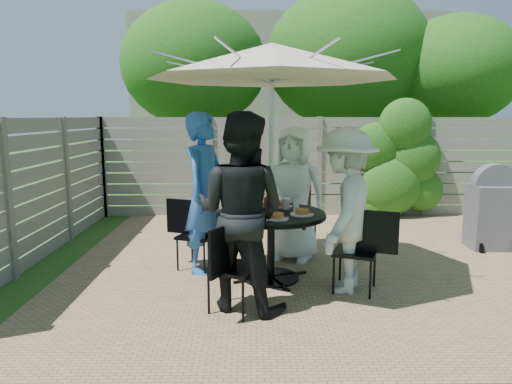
{
  "coord_description": "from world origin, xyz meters",
  "views": [
    {
      "loc": [
        -1.26,
        -5.39,
        1.86
      ],
      "look_at": [
        -1.2,
        -0.19,
        0.99
      ],
      "focal_mm": 32.0,
      "sensor_mm": 36.0,
      "label": 1
    }
  ],
  "objects_px": {
    "chair_front": "(235,286)",
    "plate_left": "(242,208)",
    "patio_table": "(271,233)",
    "chair_left": "(197,249)",
    "person_right": "(345,211)",
    "umbrella": "(272,61)",
    "plate_front": "(259,217)",
    "bbq_grill": "(492,211)",
    "syrup_jug": "(268,204)",
    "bicycle": "(227,195)",
    "chair_right": "(356,268)",
    "person_back": "(294,194)",
    "person_front": "(241,213)",
    "plate_right": "(302,213)",
    "coffee_cup": "(286,204)",
    "plate_back": "(282,204)",
    "chair_back": "(296,236)",
    "glass_front": "(272,211)",
    "glass_right": "(296,206)",
    "person_left": "(205,193)",
    "plate_extra": "(277,217)",
    "glass_left": "(246,206)"
  },
  "relations": [
    {
      "from": "chair_front",
      "to": "plate_left",
      "type": "distance_m",
      "value": 1.17
    },
    {
      "from": "patio_table",
      "to": "chair_left",
      "type": "distance_m",
      "value": 1.01
    },
    {
      "from": "person_right",
      "to": "umbrella",
      "type": "bearing_deg",
      "value": -90.0
    },
    {
      "from": "plate_front",
      "to": "bbq_grill",
      "type": "bearing_deg",
      "value": 24.89
    },
    {
      "from": "plate_left",
      "to": "syrup_jug",
      "type": "distance_m",
      "value": 0.31
    },
    {
      "from": "plate_left",
      "to": "bicycle",
      "type": "bearing_deg",
      "value": 96.29
    },
    {
      "from": "chair_right",
      "to": "plate_front",
      "type": "relative_size",
      "value": 3.46
    },
    {
      "from": "bicycle",
      "to": "chair_front",
      "type": "bearing_deg",
      "value": -95.33
    },
    {
      "from": "person_back",
      "to": "person_front",
      "type": "relative_size",
      "value": 0.91
    },
    {
      "from": "person_back",
      "to": "plate_right",
      "type": "xyz_separation_m",
      "value": [
        0.01,
        -0.9,
        -0.05
      ]
    },
    {
      "from": "coffee_cup",
      "to": "person_right",
      "type": "bearing_deg",
      "value": -39.76
    },
    {
      "from": "plate_left",
      "to": "coffee_cup",
      "type": "height_order",
      "value": "coffee_cup"
    },
    {
      "from": "plate_back",
      "to": "chair_left",
      "type": "bearing_deg",
      "value": 177.5
    },
    {
      "from": "chair_back",
      "to": "bbq_grill",
      "type": "distance_m",
      "value": 2.8
    },
    {
      "from": "glass_front",
      "to": "chair_left",
      "type": "bearing_deg",
      "value": 143.39
    },
    {
      "from": "chair_left",
      "to": "glass_right",
      "type": "height_order",
      "value": "glass_right"
    },
    {
      "from": "umbrella",
      "to": "plate_back",
      "type": "height_order",
      "value": "umbrella"
    },
    {
      "from": "person_left",
      "to": "bbq_grill",
      "type": "distance_m",
      "value": 4.02
    },
    {
      "from": "chair_right",
      "to": "syrup_jug",
      "type": "height_order",
      "value": "syrup_jug"
    },
    {
      "from": "person_back",
      "to": "person_right",
      "type": "relative_size",
      "value": 0.99
    },
    {
      "from": "person_front",
      "to": "chair_right",
      "type": "distance_m",
      "value": 1.44
    },
    {
      "from": "person_front",
      "to": "person_right",
      "type": "height_order",
      "value": "person_front"
    },
    {
      "from": "chair_right",
      "to": "plate_back",
      "type": "distance_m",
      "value": 1.17
    },
    {
      "from": "chair_back",
      "to": "person_back",
      "type": "bearing_deg",
      "value": 6.88
    },
    {
      "from": "chair_front",
      "to": "bicycle",
      "type": "height_order",
      "value": "bicycle"
    },
    {
      "from": "bbq_grill",
      "to": "umbrella",
      "type": "bearing_deg",
      "value": -157.39
    },
    {
      "from": "person_left",
      "to": "plate_extra",
      "type": "distance_m",
      "value": 1.06
    },
    {
      "from": "plate_extra",
      "to": "glass_left",
      "type": "relative_size",
      "value": 1.71
    },
    {
      "from": "person_back",
      "to": "person_left",
      "type": "height_order",
      "value": "person_left"
    },
    {
      "from": "glass_front",
      "to": "coffee_cup",
      "type": "xyz_separation_m",
      "value": [
        0.18,
        0.44,
        -0.01
      ]
    },
    {
      "from": "chair_right",
      "to": "plate_left",
      "type": "height_order",
      "value": "chair_right"
    },
    {
      "from": "plate_left",
      "to": "plate_back",
      "type": "bearing_deg",
      "value": 22.01
    },
    {
      "from": "umbrella",
      "to": "chair_front",
      "type": "bearing_deg",
      "value": -113.08
    },
    {
      "from": "person_left",
      "to": "bbq_grill",
      "type": "xyz_separation_m",
      "value": [
        3.91,
        0.87,
        -0.4
      ]
    },
    {
      "from": "person_back",
      "to": "chair_front",
      "type": "relative_size",
      "value": 1.94
    },
    {
      "from": "person_right",
      "to": "plate_front",
      "type": "relative_size",
      "value": 6.74
    },
    {
      "from": "person_left",
      "to": "umbrella",
      "type": "bearing_deg",
      "value": -90.0
    },
    {
      "from": "plate_front",
      "to": "plate_right",
      "type": "xyz_separation_m",
      "value": [
        0.47,
        0.19,
        0.0
      ]
    },
    {
      "from": "plate_left",
      "to": "glass_front",
      "type": "height_order",
      "value": "glass_front"
    },
    {
      "from": "patio_table",
      "to": "person_right",
      "type": "relative_size",
      "value": 0.9
    },
    {
      "from": "chair_back",
      "to": "chair_left",
      "type": "distance_m",
      "value": 1.37
    },
    {
      "from": "plate_left",
      "to": "glass_left",
      "type": "bearing_deg",
      "value": -69.24
    },
    {
      "from": "syrup_jug",
      "to": "plate_extra",
      "type": "bearing_deg",
      "value": -78.55
    },
    {
      "from": "plate_left",
      "to": "person_left",
      "type": "bearing_deg",
      "value": 157.01
    },
    {
      "from": "person_back",
      "to": "chair_left",
      "type": "height_order",
      "value": "person_back"
    },
    {
      "from": "plate_right",
      "to": "glass_right",
      "type": "height_order",
      "value": "glass_right"
    },
    {
      "from": "patio_table",
      "to": "chair_front",
      "type": "xyz_separation_m",
      "value": [
        -0.38,
        -0.89,
        -0.28
      ]
    },
    {
      "from": "plate_back",
      "to": "glass_left",
      "type": "distance_m",
      "value": 0.53
    },
    {
      "from": "plate_left",
      "to": "glass_right",
      "type": "relative_size",
      "value": 1.86
    },
    {
      "from": "chair_left",
      "to": "plate_front",
      "type": "relative_size",
      "value": 3.31
    }
  ]
}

